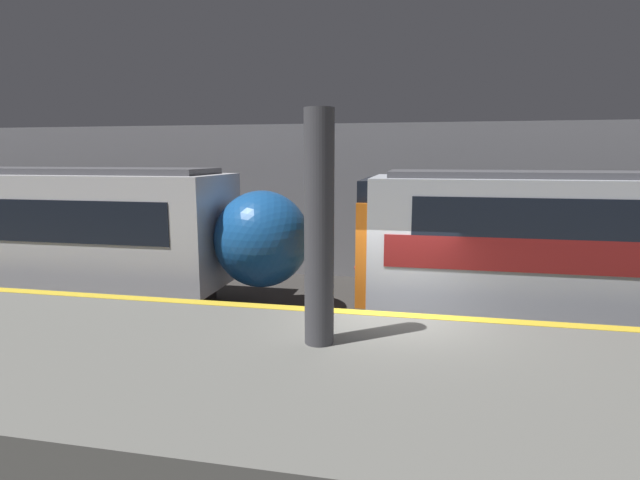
% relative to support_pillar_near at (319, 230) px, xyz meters
% --- Properties ---
extents(ground_plane, '(120.00, 120.00, 0.00)m').
position_rel_support_pillar_near_xyz_m(ground_plane, '(1.11, 1.84, -2.94)').
color(ground_plane, '#33302D').
extents(platform, '(40.00, 5.23, 1.09)m').
position_rel_support_pillar_near_xyz_m(platform, '(1.11, -0.77, -2.40)').
color(platform, slate).
rests_on(platform, ground).
extents(station_rear_barrier, '(50.00, 0.15, 5.13)m').
position_rel_support_pillar_near_xyz_m(station_rear_barrier, '(1.11, 9.00, -0.37)').
color(station_rear_barrier, gray).
rests_on(station_rear_barrier, ground).
extents(support_pillar_near, '(0.47, 0.47, 3.72)m').
position_rel_support_pillar_near_xyz_m(support_pillar_near, '(0.00, 0.00, 0.00)').
color(support_pillar_near, '#47474C').
rests_on(support_pillar_near, platform).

